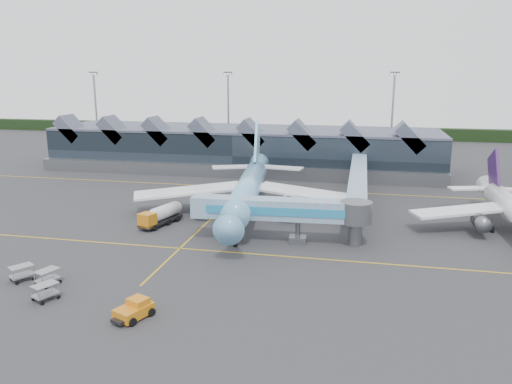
% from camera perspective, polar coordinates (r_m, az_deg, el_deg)
% --- Properties ---
extents(ground, '(260.00, 260.00, 0.00)m').
position_cam_1_polar(ground, '(73.05, -6.49, -4.32)').
color(ground, '#2B2B2E').
rests_on(ground, ground).
extents(taxi_stripes, '(120.00, 60.00, 0.01)m').
position_cam_1_polar(taxi_stripes, '(82.18, -4.29, -2.24)').
color(taxi_stripes, gold).
rests_on(taxi_stripes, ground).
extents(tree_line_far, '(260.00, 4.00, 4.00)m').
position_cam_1_polar(tree_line_far, '(178.42, 4.78, 6.96)').
color(tree_line_far, black).
rests_on(tree_line_far, ground).
extents(terminal, '(90.00, 22.25, 12.52)m').
position_cam_1_polar(terminal, '(117.78, -1.60, 5.03)').
color(terminal, black).
rests_on(terminal, ground).
extents(light_masts, '(132.40, 42.56, 22.45)m').
position_cam_1_polar(light_masts, '(129.01, 11.51, 8.91)').
color(light_masts, gray).
rests_on(light_masts, ground).
extents(main_airliner, '(37.71, 43.67, 14.02)m').
position_cam_1_polar(main_airliner, '(80.43, -0.88, 0.47)').
color(main_airliner, '#629EC7').
rests_on(main_airliner, ground).
extents(jet_bridge, '(24.00, 4.84, 6.05)m').
position_cam_1_polar(jet_bridge, '(66.45, 4.01, -2.19)').
color(jet_bridge, '#7BA5CD').
rests_on(jet_bridge, ground).
extents(fuel_truck, '(4.31, 8.53, 2.86)m').
position_cam_1_polar(fuel_truck, '(75.94, -10.72, -2.52)').
color(fuel_truck, black).
rests_on(fuel_truck, ground).
extents(pushback_tug, '(3.50, 4.32, 1.74)m').
position_cam_1_polar(pushback_tug, '(48.99, -13.75, -12.93)').
color(pushback_tug, '#C87312').
rests_on(pushback_tug, ground).
extents(baggage_carts, '(8.03, 6.58, 1.68)m').
position_cam_1_polar(baggage_carts, '(58.27, -23.64, -9.16)').
color(baggage_carts, '#93979B').
rests_on(baggage_carts, ground).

